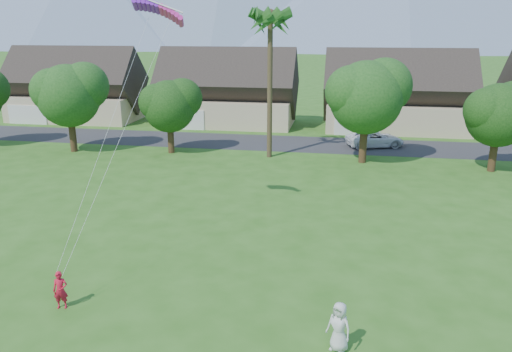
% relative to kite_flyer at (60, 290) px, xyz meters
% --- Properties ---
extents(street, '(90.00, 7.00, 0.01)m').
position_rel_kite_flyer_xyz_m(street, '(6.76, 31.29, -0.80)').
color(street, '#2D2D30').
rests_on(street, ground).
extents(kite_flyer, '(0.66, 0.52, 1.60)m').
position_rel_kite_flyer_xyz_m(kite_flyer, '(0.00, 0.00, 0.00)').
color(kite_flyer, red).
rests_on(kite_flyer, ground).
extents(watcher, '(1.08, 0.96, 1.86)m').
position_rel_kite_flyer_xyz_m(watcher, '(11.11, -0.89, 0.13)').
color(watcher, silver).
rests_on(watcher, ground).
extents(parked_car, '(5.96, 4.12, 1.51)m').
position_rel_kite_flyer_xyz_m(parked_car, '(14.13, 31.29, -0.04)').
color(parked_car, white).
rests_on(parked_car, ground).
extents(houses_row, '(72.75, 8.19, 8.86)m').
position_rel_kite_flyer_xyz_m(houses_row, '(7.25, 40.29, 2.64)').
color(houses_row, beige).
rests_on(houses_row, ground).
extents(tree_row, '(62.27, 6.67, 8.45)m').
position_rel_kite_flyer_xyz_m(tree_row, '(5.61, 25.21, 4.09)').
color(tree_row, '#47301C').
rests_on(tree_row, ground).
extents(fan_palm, '(3.00, 3.00, 13.80)m').
position_rel_kite_flyer_xyz_m(fan_palm, '(4.76, 25.79, 11.00)').
color(fan_palm, '#4C3D26').
rests_on(fan_palm, ground).
extents(parafoil_kite, '(2.75, 1.17, 0.50)m').
position_rel_kite_flyer_xyz_m(parafoil_kite, '(1.50, 9.04, 11.05)').
color(parafoil_kite, purple).
rests_on(parafoil_kite, ground).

